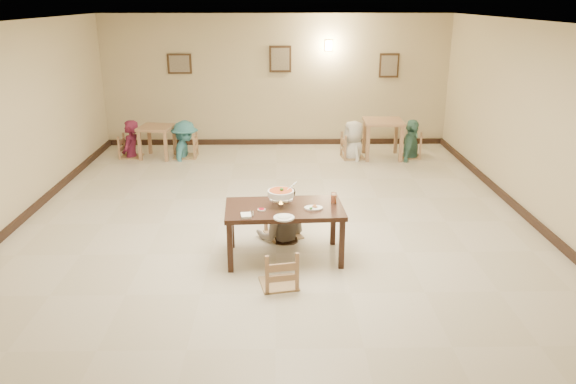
{
  "coord_description": "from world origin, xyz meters",
  "views": [
    {
      "loc": [
        0.04,
        -8.11,
        3.32
      ],
      "look_at": [
        0.17,
        -0.77,
        0.77
      ],
      "focal_mm": 35.0,
      "sensor_mm": 36.0,
      "label": 1
    }
  ],
  "objects_px": {
    "drink_glass": "(334,198)",
    "chair_near": "(279,250)",
    "bg_chair_rl": "(354,135)",
    "bg_chair_rr": "(412,136)",
    "main_diner": "(282,187)",
    "bg_diner_d": "(413,120)",
    "curry_warmer": "(281,193)",
    "bg_chair_lr": "(184,133)",
    "bg_diner_c": "(354,121)",
    "bg_chair_ll": "(130,136)",
    "chair_far": "(283,204)",
    "bg_table_left": "(157,132)",
    "bg_diner_b": "(184,121)",
    "bg_diner_a": "(128,120)",
    "main_table": "(284,213)",
    "bg_table_right": "(383,127)"
  },
  "relations": [
    {
      "from": "bg_diner_c",
      "to": "main_table",
      "type": "bearing_deg",
      "value": -28.93
    },
    {
      "from": "chair_far",
      "to": "bg_chair_lr",
      "type": "bearing_deg",
      "value": 94.62
    },
    {
      "from": "chair_far",
      "to": "bg_table_left",
      "type": "relative_size",
      "value": 1.26
    },
    {
      "from": "bg_diner_c",
      "to": "bg_diner_d",
      "type": "xyz_separation_m",
      "value": [
        1.27,
        0.02,
        0.02
      ]
    },
    {
      "from": "main_table",
      "to": "main_diner",
      "type": "height_order",
      "value": "main_diner"
    },
    {
      "from": "main_diner",
      "to": "bg_diner_c",
      "type": "height_order",
      "value": "bg_diner_c"
    },
    {
      "from": "chair_near",
      "to": "bg_diner_a",
      "type": "distance_m",
      "value": 6.71
    },
    {
      "from": "bg_chair_rl",
      "to": "bg_diner_d",
      "type": "xyz_separation_m",
      "value": [
        1.27,
        0.02,
        0.33
      ]
    },
    {
      "from": "bg_chair_rr",
      "to": "bg_diner_d",
      "type": "relative_size",
      "value": 0.58
    },
    {
      "from": "main_diner",
      "to": "bg_chair_ll",
      "type": "relative_size",
      "value": 1.68
    },
    {
      "from": "main_table",
      "to": "bg_chair_lr",
      "type": "bearing_deg",
      "value": 109.5
    },
    {
      "from": "bg_chair_ll",
      "to": "bg_diner_c",
      "type": "height_order",
      "value": "bg_diner_c"
    },
    {
      "from": "main_diner",
      "to": "bg_chair_rl",
      "type": "relative_size",
      "value": 1.56
    },
    {
      "from": "chair_far",
      "to": "bg_diner_a",
      "type": "xyz_separation_m",
      "value": [
        -3.3,
        4.36,
        0.32
      ]
    },
    {
      "from": "chair_near",
      "to": "curry_warmer",
      "type": "height_order",
      "value": "curry_warmer"
    },
    {
      "from": "main_diner",
      "to": "bg_chair_rl",
      "type": "distance_m",
      "value": 4.62
    },
    {
      "from": "chair_near",
      "to": "curry_warmer",
      "type": "distance_m",
      "value": 0.91
    },
    {
      "from": "bg_table_left",
      "to": "bg_diner_d",
      "type": "distance_m",
      "value": 5.55
    },
    {
      "from": "chair_far",
      "to": "bg_diner_b",
      "type": "relative_size",
      "value": 0.62
    },
    {
      "from": "chair_far",
      "to": "bg_chair_rl",
      "type": "bearing_deg",
      "value": 48.45
    },
    {
      "from": "chair_far",
      "to": "bg_chair_rr",
      "type": "distance_m",
      "value": 5.12
    },
    {
      "from": "bg_chair_rr",
      "to": "bg_diner_d",
      "type": "xyz_separation_m",
      "value": [
        0.0,
        0.0,
        0.35
      ]
    },
    {
      "from": "main_diner",
      "to": "bg_diner_d",
      "type": "distance_m",
      "value": 5.21
    },
    {
      "from": "drink_glass",
      "to": "bg_diner_a",
      "type": "xyz_separation_m",
      "value": [
        -3.97,
        4.97,
        0.03
      ]
    },
    {
      "from": "bg_diner_a",
      "to": "drink_glass",
      "type": "bearing_deg",
      "value": 46.46
    },
    {
      "from": "main_diner",
      "to": "curry_warmer",
      "type": "relative_size",
      "value": 4.09
    },
    {
      "from": "bg_table_left",
      "to": "bg_chair_rr",
      "type": "bearing_deg",
      "value": -0.81
    },
    {
      "from": "bg_chair_rl",
      "to": "chair_near",
      "type": "bearing_deg",
      "value": 158.37
    },
    {
      "from": "bg_chair_rr",
      "to": "bg_diner_c",
      "type": "height_order",
      "value": "bg_diner_c"
    },
    {
      "from": "curry_warmer",
      "to": "bg_table_left",
      "type": "xyz_separation_m",
      "value": [
        -2.67,
        5.05,
        -0.34
      ]
    },
    {
      "from": "bg_chair_lr",
      "to": "bg_diner_a",
      "type": "height_order",
      "value": "bg_diner_a"
    },
    {
      "from": "bg_table_left",
      "to": "bg_chair_lr",
      "type": "relative_size",
      "value": 0.75
    },
    {
      "from": "bg_diner_b",
      "to": "bg_diner_a",
      "type": "bearing_deg",
      "value": 91.67
    },
    {
      "from": "bg_diner_d",
      "to": "bg_chair_lr",
      "type": "bearing_deg",
      "value": 112.32
    },
    {
      "from": "bg_chair_rr",
      "to": "drink_glass",
      "type": "bearing_deg",
      "value": -10.44
    },
    {
      "from": "bg_diner_c",
      "to": "bg_chair_ll",
      "type": "bearing_deg",
      "value": -103.01
    },
    {
      "from": "curry_warmer",
      "to": "bg_diner_b",
      "type": "bearing_deg",
      "value": 112.19
    },
    {
      "from": "chair_near",
      "to": "bg_diner_b",
      "type": "distance_m",
      "value": 6.21
    },
    {
      "from": "main_diner",
      "to": "bg_table_right",
      "type": "height_order",
      "value": "main_diner"
    },
    {
      "from": "bg_table_left",
      "to": "main_table",
      "type": "bearing_deg",
      "value": -61.88
    },
    {
      "from": "bg_chair_rr",
      "to": "chair_far",
      "type": "bearing_deg",
      "value": -20.09
    },
    {
      "from": "bg_chair_rl",
      "to": "bg_chair_rr",
      "type": "height_order",
      "value": "bg_chair_rl"
    },
    {
      "from": "bg_chair_ll",
      "to": "bg_chair_rl",
      "type": "distance_m",
      "value": 4.87
    },
    {
      "from": "main_diner",
      "to": "bg_diner_d",
      "type": "bearing_deg",
      "value": -120.84
    },
    {
      "from": "curry_warmer",
      "to": "bg_diner_d",
      "type": "xyz_separation_m",
      "value": [
        2.88,
        4.98,
        -0.07
      ]
    },
    {
      "from": "chair_far",
      "to": "bg_diner_c",
      "type": "height_order",
      "value": "bg_diner_c"
    },
    {
      "from": "main_table",
      "to": "bg_table_left",
      "type": "relative_size",
      "value": 2.0
    },
    {
      "from": "drink_glass",
      "to": "chair_near",
      "type": "bearing_deg",
      "value": -129.32
    },
    {
      "from": "main_table",
      "to": "curry_warmer",
      "type": "xyz_separation_m",
      "value": [
        -0.04,
        0.02,
        0.26
      ]
    },
    {
      "from": "bg_chair_rr",
      "to": "bg_chair_lr",
      "type": "bearing_deg",
      "value": -77.51
    }
  ]
}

